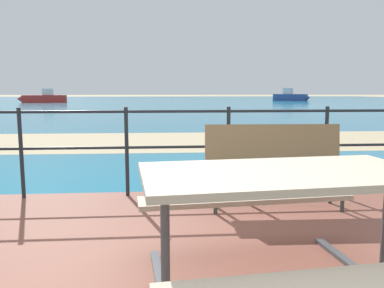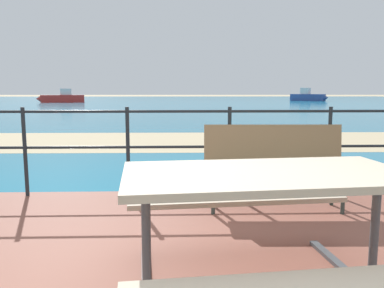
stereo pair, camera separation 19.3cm
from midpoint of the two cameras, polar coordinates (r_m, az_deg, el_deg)
sea_water at (r=41.98m, az=-1.72°, el=6.18°), size 90.00×90.00×0.01m
beach_strip at (r=9.77m, az=-1.32°, el=0.45°), size 54.03×4.29×0.01m
picnic_table at (r=2.22m, az=13.42°, el=-8.79°), size 1.72×1.70×0.78m
park_bench at (r=4.08m, az=13.45°, el=-2.03°), size 1.46×0.46×0.86m
railing_fence at (r=4.45m, az=-0.74°, el=0.56°), size 5.94×0.04×1.03m
boat_near at (r=44.48m, az=-18.65°, el=6.51°), size 5.08×2.13×1.49m
boat_mid at (r=51.03m, az=16.99°, el=6.75°), size 4.31×3.67×1.63m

